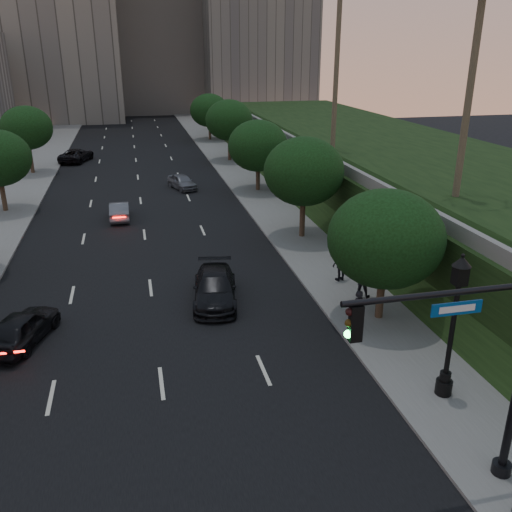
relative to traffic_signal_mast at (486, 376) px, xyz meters
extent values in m
plane|color=black|center=(-8.44, 2.10, -3.67)|extent=(160.00, 160.00, 0.00)
cube|color=black|center=(-8.44, 32.10, -3.66)|extent=(16.00, 140.00, 0.02)
cube|color=slate|center=(1.81, 32.10, -3.60)|extent=(4.50, 140.00, 0.15)
cube|color=slate|center=(-18.69, 32.10, -3.60)|extent=(4.50, 140.00, 0.15)
cube|color=black|center=(13.56, 30.10, -1.67)|extent=(18.00, 90.00, 4.00)
cube|color=slate|center=(5.06, 30.10, 0.68)|extent=(0.35, 90.00, 0.70)
cube|color=gray|center=(-22.44, 94.10, 12.33)|extent=(26.00, 20.00, 32.00)
cube|color=#A9A49B|center=(-2.44, 104.10, 9.33)|extent=(22.00, 18.00, 26.00)
cube|color=slate|center=(15.56, 98.10, 14.33)|extent=(20.00, 22.00, 36.00)
cylinder|color=#38281C|center=(1.86, 10.10, -2.24)|extent=(0.36, 0.36, 2.86)
ellipsoid|color=black|center=(1.86, 10.10, 0.36)|extent=(5.20, 5.20, 4.42)
cylinder|color=#38281C|center=(1.86, 22.10, -2.07)|extent=(0.36, 0.36, 3.21)
ellipsoid|color=black|center=(1.86, 22.10, 0.85)|extent=(5.20, 5.20, 4.42)
cylinder|color=#38281C|center=(1.86, 35.10, -2.24)|extent=(0.36, 0.36, 2.86)
ellipsoid|color=black|center=(1.86, 35.10, 0.36)|extent=(5.20, 5.20, 4.42)
cylinder|color=#38281C|center=(1.86, 49.10, -2.07)|extent=(0.36, 0.36, 3.21)
ellipsoid|color=black|center=(1.86, 49.10, 0.85)|extent=(5.20, 5.20, 4.42)
cylinder|color=#38281C|center=(1.86, 64.10, -2.24)|extent=(0.36, 0.36, 2.86)
ellipsoid|color=black|center=(1.86, 64.10, 0.36)|extent=(5.20, 5.20, 4.42)
cylinder|color=#38281C|center=(-18.74, 33.10, -2.18)|extent=(0.36, 0.36, 2.99)
cylinder|color=#38281C|center=(-18.74, 47.10, -2.04)|extent=(0.36, 0.36, 3.26)
ellipsoid|color=black|center=(-18.74, 47.10, 0.92)|extent=(5.00, 5.00, 4.25)
cylinder|color=#4C4233|center=(9.06, 16.10, 6.33)|extent=(0.40, 0.40, 12.00)
cylinder|color=#4C4233|center=(7.56, 32.10, 7.58)|extent=(0.40, 0.40, 14.50)
cylinder|color=black|center=(1.09, 0.00, -3.42)|extent=(0.56, 0.56, 0.50)
cylinder|color=black|center=(-1.61, 0.00, 2.63)|extent=(5.40, 0.16, 0.16)
cube|color=black|center=(-3.91, 0.00, 2.08)|extent=(0.32, 0.22, 0.95)
sphere|color=black|center=(-4.09, 0.00, 2.41)|extent=(0.20, 0.20, 0.20)
sphere|color=#3F2B0A|center=(-4.09, 0.00, 2.11)|extent=(0.20, 0.20, 0.20)
sphere|color=#19F24C|center=(-4.09, 0.00, 1.81)|extent=(0.20, 0.20, 0.20)
cube|color=#0B4992|center=(-1.21, 0.00, 2.18)|extent=(1.40, 0.05, 0.35)
cylinder|color=black|center=(1.55, 3.95, -3.32)|extent=(0.60, 0.60, 0.70)
cylinder|color=black|center=(1.55, 3.95, -2.82)|extent=(0.40, 0.40, 0.40)
cylinder|color=black|center=(1.55, 3.95, -0.87)|extent=(0.18, 0.18, 3.60)
cube|color=black|center=(1.55, 3.95, 1.18)|extent=(0.42, 0.42, 0.70)
cone|color=black|center=(1.55, 3.95, 1.68)|extent=(0.64, 0.64, 0.35)
sphere|color=black|center=(1.55, 3.95, 1.88)|extent=(0.14, 0.14, 0.14)
imported|color=black|center=(-14.04, 11.54, -2.94)|extent=(3.08, 4.66, 1.47)
imported|color=slate|center=(-10.07, 29.24, -3.02)|extent=(1.41, 3.99, 1.31)
imported|color=black|center=(-14.88, 52.64, -2.94)|extent=(3.96, 5.79, 1.47)
imported|color=black|center=(-5.33, 13.73, -2.92)|extent=(2.88, 5.43, 1.50)
imported|color=slate|center=(-4.61, 37.45, -3.01)|extent=(2.72, 4.20, 1.33)
imported|color=black|center=(0.41, 9.33, -2.61)|extent=(0.78, 0.66, 1.83)
imported|color=black|center=(1.93, 12.38, -2.58)|extent=(1.15, 1.07, 1.89)
imported|color=black|center=(1.66, 14.49, -2.58)|extent=(1.20, 0.77, 1.89)
camera|label=1|loc=(-8.84, -10.74, 8.28)|focal=38.00mm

